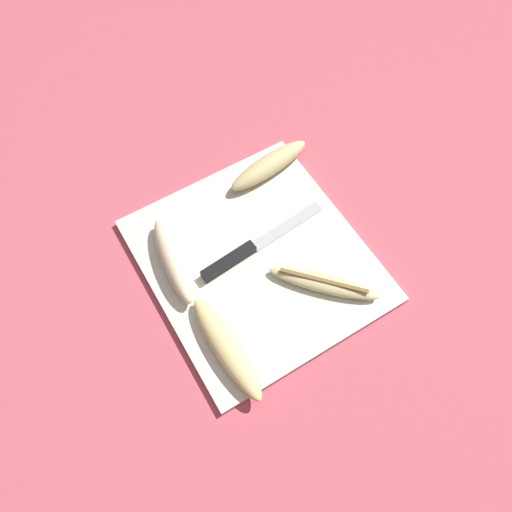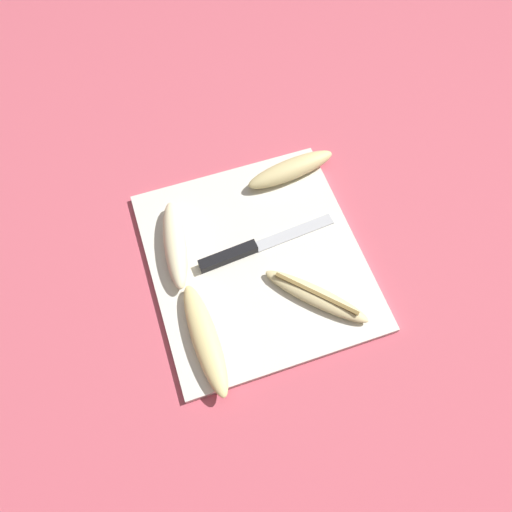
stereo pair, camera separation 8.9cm
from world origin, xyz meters
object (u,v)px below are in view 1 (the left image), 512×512
Objects in this scene: banana_mellow_near at (323,283)px; knife at (241,254)px; banana_golden_short at (227,347)px; banana_spotted_left at (269,165)px; banana_pale_long at (173,260)px.

knife is at bearing -143.33° from banana_mellow_near.
banana_spotted_left reaches higher than banana_golden_short.
knife is 1.58× the size of banana_mellow_near.
banana_spotted_left is at bearing 128.47° from knife.
knife is 0.18m from banana_golden_short.
knife is at bearing 141.93° from banana_golden_short.
banana_golden_short is (0.14, -0.11, 0.01)m from knife.
banana_golden_short is at bearing 0.80° from banana_pale_long.
banana_golden_short is 1.09× the size of banana_spotted_left.
banana_spotted_left reaches higher than knife.
banana_golden_short is 1.11× the size of banana_pale_long.
knife is at bearing -46.51° from banana_spotted_left.
banana_golden_short is 0.20m from banana_mellow_near.
banana_mellow_near is 0.27m from banana_pale_long.
banana_mellow_near is at bearing -11.09° from banana_spotted_left.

